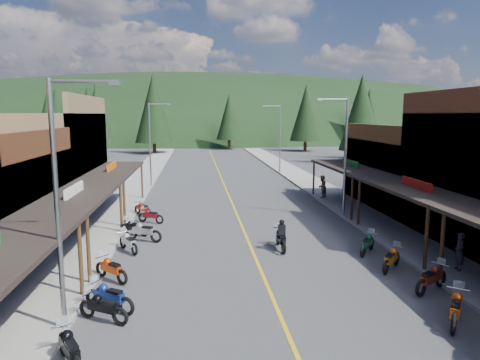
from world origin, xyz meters
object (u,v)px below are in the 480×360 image
object	(u,v)px
bike_west_12	(143,208)
pedestrian_east_b	(322,187)
streetlight_1	(151,141)
pine_10	(97,115)
shop_east_3	(414,173)
pine_7	(56,113)
bike_east_8	(367,243)
bike_east_5	(456,307)
streetlight_3	(279,136)
shop_west_3	(36,164)
streetlight_2	(344,152)
bike_east_7	(392,258)
pine_3	(229,117)
pine_8	(49,122)
bike_west_4	(70,347)
bike_west_11	(151,215)
pine_1	(88,113)
rider_on_bike	(281,237)
pine_11	(361,113)
bike_west_6	(109,295)
pine_9	(369,118)
streetlight_0	(61,196)
bike_west_5	(103,306)
pine_4	(306,113)
bike_west_8	(128,241)
pine_5	(363,110)
bike_west_7	(111,268)
pine_2	(153,108)
bike_west_9	(143,230)
bike_east_6	(432,277)
pine_6	(435,117)
bike_west_10	(134,226)

from	to	relation	value
bike_west_12	pedestrian_east_b	world-z (taller)	pedestrian_east_b
streetlight_1	pine_10	size ratio (longest dim) A/B	0.69
shop_east_3	streetlight_1	distance (m)	23.39
pine_7	bike_east_8	bearing A→B (deg)	-63.47
bike_east_5	streetlight_1	bearing A→B (deg)	150.29
shop_east_3	streetlight_3	size ratio (longest dim) A/B	1.36
shop_west_3	shop_east_3	xyz separation A→B (m)	(27.54, 0.00, -0.99)
streetlight_2	pine_7	xyz separation A→B (m)	(-38.95, 68.00, 2.78)
bike_east_7	pine_3	bearing A→B (deg)	134.67
streetlight_3	pine_8	bearing A→B (deg)	160.95
bike_west_4	bike_west_11	distance (m)	15.94
pine_1	pine_10	bearing A→B (deg)	-73.30
streetlight_2	pine_8	xyz separation A→B (m)	(-28.95, 32.00, 1.52)
shop_west_3	streetlight_3	world-z (taller)	shop_west_3
streetlight_1	rider_on_bike	xyz separation A→B (m)	(8.45, -20.36, -3.80)
pedestrian_east_b	streetlight_1	bearing A→B (deg)	-72.90
pine_11	bike_west_6	world-z (taller)	pine_11
pine_9	bike_east_7	distance (m)	50.53
streetlight_0	pine_10	distance (m)	57.13
pine_1	pine_7	xyz separation A→B (m)	(-8.00, 6.00, 0.00)
pine_7	bike_west_5	distance (m)	85.74
shop_east_3	pine_1	world-z (taller)	pine_1
pine_4	bike_west_8	xyz separation A→B (m)	(-24.29, -57.94, -6.67)
streetlight_1	pine_5	world-z (taller)	pine_5
bike_west_7	bike_west_8	bearing A→B (deg)	41.72
pine_10	bike_east_7	xyz separation A→B (m)	(23.85, -51.80, -6.21)
pine_3	pine_10	bearing A→B (deg)	-143.97
bike_west_4	pine_4	bearing A→B (deg)	40.66
bike_east_8	pine_2	bearing A→B (deg)	143.96
pine_2	pine_7	xyz separation A→B (m)	(-22.00, 18.00, -0.75)
pine_9	bike_west_9	bearing A→B (deg)	-125.85
pine_10	bike_east_5	xyz separation A→B (m)	(23.69, -56.84, -6.17)
streetlight_3	pine_11	xyz separation A→B (m)	(13.05, 8.00, 2.73)
pine_1	pine_9	world-z (taller)	pine_1
shop_east_3	pine_1	distance (m)	69.95
pine_2	bike_east_6	distance (m)	64.77
pine_10	bike_west_11	distance (m)	44.31
pine_6	bike_west_7	xyz separation A→B (m)	(-52.43, -65.78, -5.91)
bike_west_11	rider_on_bike	bearing A→B (deg)	-100.86
bike_west_8	bike_east_8	world-z (taller)	bike_east_8
bike_west_7	bike_west_8	world-z (taller)	bike_west_7
pine_4	pine_9	size ratio (longest dim) A/B	1.16
bike_west_6	bike_west_10	world-z (taller)	bike_west_6
shop_east_3	streetlight_0	size ratio (longest dim) A/B	1.36
streetlight_2	streetlight_1	bearing A→B (deg)	134.80
pine_1	bike_west_9	world-z (taller)	pine_1
pine_1	pine_3	xyz separation A→B (m)	(28.00, -4.00, -0.75)
pine_2	bike_east_8	world-z (taller)	pine_2
streetlight_0	bike_west_12	distance (m)	16.44
streetlight_3	bike_west_11	world-z (taller)	streetlight_3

